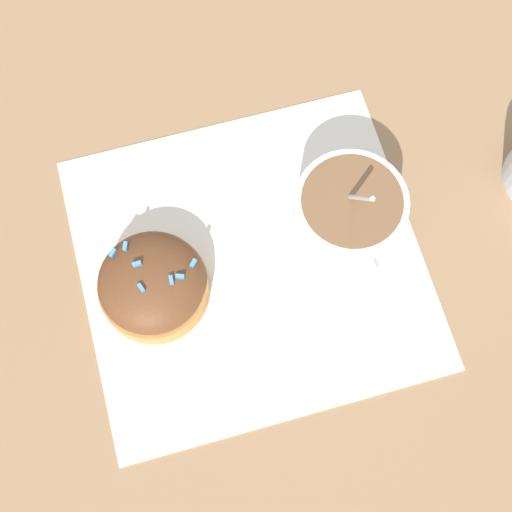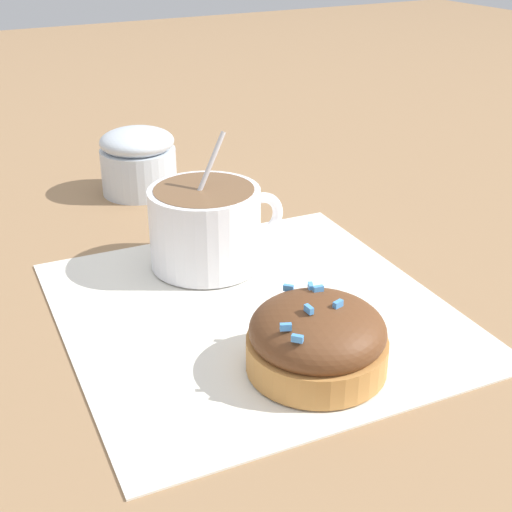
{
  "view_description": "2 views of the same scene",
  "coord_description": "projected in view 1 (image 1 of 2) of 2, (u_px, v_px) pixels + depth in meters",
  "views": [
    {
      "loc": [
        0.06,
        0.19,
        0.59
      ],
      "look_at": [
        -0.0,
        0.01,
        0.04
      ],
      "focal_mm": 50.0,
      "sensor_mm": 36.0,
      "label": 1
    },
    {
      "loc": [
        0.41,
        -0.22,
        0.28
      ],
      "look_at": [
        -0.02,
        0.01,
        0.04
      ],
      "focal_mm": 50.0,
      "sensor_mm": 36.0,
      "label": 2
    }
  ],
  "objects": [
    {
      "name": "paper_napkin",
      "position": [
        251.0,
        261.0,
        0.62
      ],
      "size": [
        0.31,
        0.3,
        0.0
      ],
      "color": "white",
      "rests_on": "ground_plane"
    },
    {
      "name": "coffee_cup",
      "position": [
        348.0,
        216.0,
        0.6
      ],
      "size": [
        0.09,
        0.12,
        0.11
      ],
      "color": "white",
      "rests_on": "paper_napkin"
    },
    {
      "name": "frosted_pastry",
      "position": [
        151.0,
        281.0,
        0.59
      ],
      "size": [
        0.09,
        0.09,
        0.05
      ],
      "color": "#C18442",
      "rests_on": "paper_napkin"
    },
    {
      "name": "ground_plane",
      "position": [
        251.0,
        262.0,
        0.62
      ],
      "size": [
        3.0,
        3.0,
        0.0
      ],
      "primitive_type": "plane",
      "color": "#93704C"
    }
  ]
}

